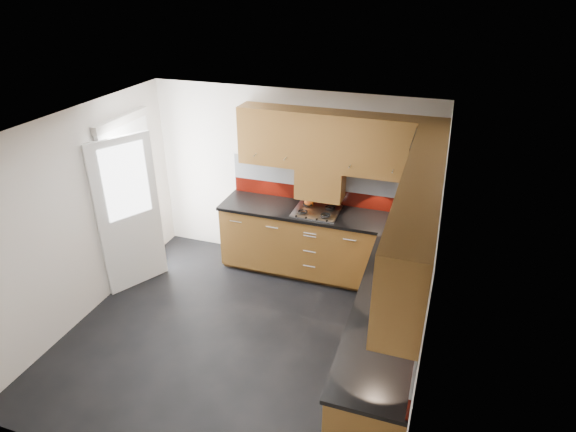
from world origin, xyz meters
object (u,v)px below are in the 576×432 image
(utensil_pot, at_px, (309,199))
(food_processor, at_px, (401,246))
(toaster, at_px, (423,215))
(gas_hob, at_px, (316,211))

(utensil_pot, height_order, food_processor, utensil_pot)
(toaster, xyz_separation_m, food_processor, (-0.16, -0.90, 0.04))
(gas_hob, xyz_separation_m, toaster, (1.30, 0.16, 0.08))
(utensil_pot, height_order, toaster, utensil_pot)
(toaster, bearing_deg, gas_hob, -172.89)
(food_processor, bearing_deg, gas_hob, 146.82)
(gas_hob, distance_m, toaster, 1.31)
(gas_hob, height_order, toaster, toaster)
(gas_hob, xyz_separation_m, food_processor, (1.14, -0.74, 0.12))
(gas_hob, distance_m, utensil_pot, 0.23)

